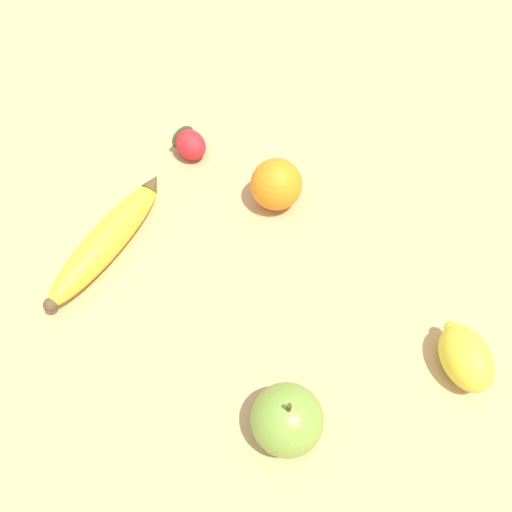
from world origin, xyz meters
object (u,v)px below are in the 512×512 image
Objects in this scene: banana at (108,239)px; apple at (287,419)px; lemon at (465,357)px; orange at (276,184)px; strawberry at (189,143)px.

apple is (0.31, 0.00, 0.01)m from banana.
orange is at bearing 176.66° from lemon.
lemon reaches higher than strawberry.
lemon reaches higher than banana.
banana is 3.21× the size of orange.
strawberry is at bearing -178.78° from lemon.
strawberry is (-0.15, -0.03, -0.01)m from orange.
lemon is at bearing -82.55° from banana.
banana is 3.80× the size of strawberry.
apple is 0.86× the size of lemon.
lemon is (0.46, 0.01, 0.01)m from strawberry.
strawberry is at bearing -169.63° from orange.
banana is 2.84× the size of apple.
apple is (0.38, -0.18, 0.01)m from strawberry.
apple reaches higher than orange.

